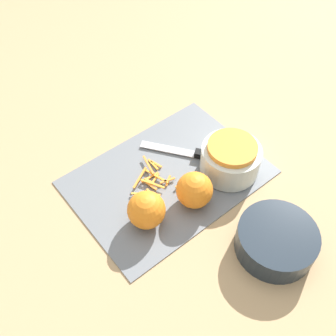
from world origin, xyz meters
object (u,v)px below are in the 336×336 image
(orange_right, at_px, (194,191))
(bowl_speckled, at_px, (231,158))
(knife, at_px, (201,154))
(orange_left, at_px, (146,210))
(bowl_dark, at_px, (276,240))

(orange_right, bearing_deg, bowl_speckled, -172.81)
(bowl_speckled, relative_size, knife, 0.71)
(bowl_speckled, xyz_separation_m, orange_right, (0.13, 0.02, 0.00))
(orange_left, bearing_deg, orange_right, 167.30)
(bowl_speckled, xyz_separation_m, bowl_dark, (0.07, 0.21, -0.02))
(bowl_dark, relative_size, knife, 0.84)
(bowl_dark, xyz_separation_m, knife, (-0.05, -0.28, -0.02))
(bowl_speckled, bearing_deg, bowl_dark, 70.69)
(bowl_speckled, distance_m, orange_left, 0.24)
(knife, relative_size, orange_right, 2.39)
(bowl_dark, bearing_deg, orange_right, -73.42)
(bowl_speckled, relative_size, orange_left, 1.70)
(bowl_speckled, height_order, orange_left, bowl_speckled)
(knife, height_order, orange_left, orange_left)
(bowl_speckled, height_order, bowl_dark, bowl_speckled)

